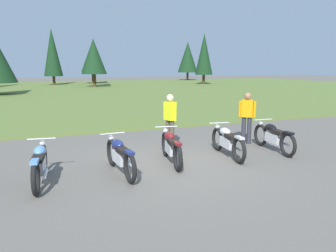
{
  "coord_description": "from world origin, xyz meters",
  "views": [
    {
      "loc": [
        -3.21,
        -7.55,
        2.51
      ],
      "look_at": [
        0.0,
        0.6,
        0.9
      ],
      "focal_mm": 35.0,
      "sensor_mm": 36.0,
      "label": 1
    }
  ],
  "objects_px": {
    "motorcycle_black": "(273,137)",
    "rider_near_row_end": "(247,115)",
    "motorcycle_maroon": "(171,147)",
    "motorcycle_navy": "(120,156)",
    "motorcycle_silver": "(227,141)",
    "rider_checking_bike": "(170,118)",
    "motorcycle_sky_blue": "(40,164)"
  },
  "relations": [
    {
      "from": "motorcycle_maroon",
      "to": "motorcycle_black",
      "type": "height_order",
      "value": "same"
    },
    {
      "from": "motorcycle_silver",
      "to": "motorcycle_black",
      "type": "relative_size",
      "value": 1.0
    },
    {
      "from": "motorcycle_silver",
      "to": "rider_near_row_end",
      "type": "bearing_deg",
      "value": 38.69
    },
    {
      "from": "motorcycle_navy",
      "to": "motorcycle_silver",
      "type": "distance_m",
      "value": 3.17
    },
    {
      "from": "motorcycle_silver",
      "to": "rider_checking_bike",
      "type": "relative_size",
      "value": 1.26
    },
    {
      "from": "motorcycle_black",
      "to": "rider_near_row_end",
      "type": "height_order",
      "value": "rider_near_row_end"
    },
    {
      "from": "motorcycle_sky_blue",
      "to": "rider_near_row_end",
      "type": "distance_m",
      "value": 6.52
    },
    {
      "from": "motorcycle_maroon",
      "to": "rider_checking_bike",
      "type": "height_order",
      "value": "rider_checking_bike"
    },
    {
      "from": "rider_near_row_end",
      "to": "rider_checking_bike",
      "type": "height_order",
      "value": "same"
    },
    {
      "from": "motorcycle_maroon",
      "to": "motorcycle_black",
      "type": "bearing_deg",
      "value": 0.43
    },
    {
      "from": "motorcycle_maroon",
      "to": "rider_near_row_end",
      "type": "relative_size",
      "value": 1.25
    },
    {
      "from": "motorcycle_silver",
      "to": "motorcycle_maroon",
      "type": "bearing_deg",
      "value": -179.82
    },
    {
      "from": "motorcycle_silver",
      "to": "rider_checking_bike",
      "type": "bearing_deg",
      "value": 127.46
    },
    {
      "from": "motorcycle_sky_blue",
      "to": "rider_checking_bike",
      "type": "bearing_deg",
      "value": 26.28
    },
    {
      "from": "motorcycle_silver",
      "to": "motorcycle_navy",
      "type": "bearing_deg",
      "value": -173.11
    },
    {
      "from": "motorcycle_black",
      "to": "motorcycle_sky_blue",
      "type": "bearing_deg",
      "value": -176.51
    },
    {
      "from": "motorcycle_maroon",
      "to": "motorcycle_black",
      "type": "xyz_separation_m",
      "value": [
        3.3,
        0.02,
        0.0
      ]
    },
    {
      "from": "motorcycle_navy",
      "to": "rider_checking_bike",
      "type": "xyz_separation_m",
      "value": [
        2.01,
        1.87,
        0.51
      ]
    },
    {
      "from": "motorcycle_navy",
      "to": "motorcycle_black",
      "type": "xyz_separation_m",
      "value": [
        4.75,
        0.4,
        0.0
      ]
    },
    {
      "from": "motorcycle_navy",
      "to": "rider_near_row_end",
      "type": "xyz_separation_m",
      "value": [
        4.57,
        1.51,
        0.51
      ]
    },
    {
      "from": "motorcycle_navy",
      "to": "rider_near_row_end",
      "type": "height_order",
      "value": "rider_near_row_end"
    },
    {
      "from": "motorcycle_black",
      "to": "motorcycle_maroon",
      "type": "bearing_deg",
      "value": -179.57
    },
    {
      "from": "motorcycle_navy",
      "to": "rider_near_row_end",
      "type": "distance_m",
      "value": 4.84
    },
    {
      "from": "motorcycle_maroon",
      "to": "rider_near_row_end",
      "type": "distance_m",
      "value": 3.36
    },
    {
      "from": "motorcycle_maroon",
      "to": "motorcycle_sky_blue",
      "type": "bearing_deg",
      "value": -173.38
    },
    {
      "from": "motorcycle_navy",
      "to": "motorcycle_black",
      "type": "relative_size",
      "value": 1.0
    },
    {
      "from": "motorcycle_maroon",
      "to": "rider_checking_bike",
      "type": "distance_m",
      "value": 1.67
    },
    {
      "from": "motorcycle_sky_blue",
      "to": "motorcycle_maroon",
      "type": "distance_m",
      "value": 3.22
    },
    {
      "from": "motorcycle_navy",
      "to": "motorcycle_maroon",
      "type": "height_order",
      "value": "same"
    },
    {
      "from": "rider_near_row_end",
      "to": "motorcycle_maroon",
      "type": "bearing_deg",
      "value": -159.96
    },
    {
      "from": "motorcycle_navy",
      "to": "rider_checking_bike",
      "type": "bearing_deg",
      "value": 42.81
    },
    {
      "from": "motorcycle_sky_blue",
      "to": "motorcycle_black",
      "type": "height_order",
      "value": "same"
    }
  ]
}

